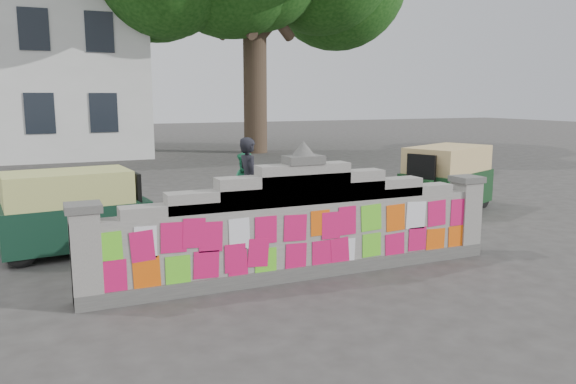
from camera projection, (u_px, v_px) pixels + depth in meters
name	position (u px, v px, depth m)	size (l,w,h in m)	color
ground	(303.00, 276.00, 8.35)	(100.00, 100.00, 0.00)	#383533
parapet_wall	(303.00, 227.00, 8.22)	(6.48, 0.44, 2.01)	#4C4C49
cyclist_bike	(249.00, 212.00, 10.61)	(0.64, 1.85, 0.97)	black
cyclist_rider	(249.00, 194.00, 10.55)	(0.60, 0.39, 1.65)	black
pedestrian	(246.00, 188.00, 11.81)	(0.73, 0.57, 1.49)	#268C5C
rickshaw_left	(73.00, 211.00, 9.51)	(2.59, 1.40, 1.40)	black
rickshaw_right	(445.00, 177.00, 13.07)	(2.78, 2.08, 1.50)	#113417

